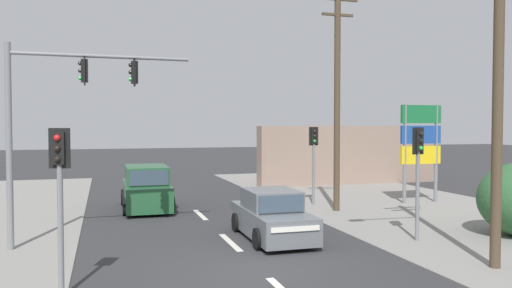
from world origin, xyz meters
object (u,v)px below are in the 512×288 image
utility_pole_midground_right (337,95)px  pedestal_signal_right_kerb (418,164)px  suv_oncoming_mid (146,189)px  utility_pole_foreground_right (495,37)px  shopping_plaza_sign (421,139)px  sedan_oncoming_near (272,216)px  traffic_signal_mast (57,107)px  pedestal_signal_left_kerb (60,183)px  pedestal_signal_far_median (314,152)px

utility_pole_midground_right → pedestal_signal_right_kerb: (-0.06, -5.75, -2.49)m
utility_pole_midground_right → suv_oncoming_mid: (-7.65, 2.83, -4.02)m
utility_pole_midground_right → utility_pole_foreground_right: bearing=-90.6°
shopping_plaza_sign → sedan_oncoming_near: size_ratio=1.08×
utility_pole_midground_right → sedan_oncoming_near: utility_pole_midground_right is taller
utility_pole_foreground_right → traffic_signal_mast: bearing=152.1°
pedestal_signal_left_kerb → suv_oncoming_mid: 11.22m
utility_pole_foreground_right → suv_oncoming_mid: (-7.57, 11.71, -4.93)m
shopping_plaza_sign → sedan_oncoming_near: (-9.02, -4.93, -2.28)m
pedestal_signal_right_kerb → sedan_oncoming_near: size_ratio=0.84×
traffic_signal_mast → suv_oncoming_mid: (3.05, 6.08, -3.26)m
sedan_oncoming_near → pedestal_signal_far_median: bearing=55.6°
pedestal_signal_far_median → sedan_oncoming_near: bearing=-124.4°
utility_pole_foreground_right → traffic_signal_mast: utility_pole_foreground_right is taller
utility_pole_midground_right → suv_oncoming_mid: size_ratio=2.05×
utility_pole_foreground_right → sedan_oncoming_near: size_ratio=2.55×
pedestal_signal_left_kerb → pedestal_signal_far_median: size_ratio=1.00×
pedestal_signal_far_median → shopping_plaza_sign: 5.14m
utility_pole_foreground_right → suv_oncoming_mid: size_ratio=2.39×
traffic_signal_mast → utility_pole_midground_right: bearing=16.9°
pedestal_signal_left_kerb → shopping_plaza_sign: bearing=30.6°
utility_pole_midground_right → shopping_plaza_sign: utility_pole_midground_right is taller
utility_pole_foreground_right → pedestal_signal_far_median: bearing=91.0°
shopping_plaza_sign → sedan_oncoming_near: 10.53m
utility_pole_foreground_right → pedestal_signal_far_median: (-0.18, 10.69, -3.39)m
suv_oncoming_mid → traffic_signal_mast: bearing=-116.6°
pedestal_signal_far_median → sedan_oncoming_near: size_ratio=0.84×
pedestal_signal_right_kerb → pedestal_signal_far_median: same height
pedestal_signal_right_kerb → suv_oncoming_mid: 11.56m
pedestal_signal_left_kerb → suv_oncoming_mid: size_ratio=0.78×
pedestal_signal_far_median → sedan_oncoming_near: pedestal_signal_far_median is taller
utility_pole_midground_right → pedestal_signal_left_kerb: bearing=-142.2°
pedestal_signal_left_kerb → suv_oncoming_mid: bearing=76.3°
utility_pole_foreground_right → pedestal_signal_far_median: size_ratio=3.06×
pedestal_signal_right_kerb → traffic_signal_mast: bearing=166.8°
pedestal_signal_left_kerb → shopping_plaza_sign: shopping_plaza_sign is taller
pedestal_signal_left_kerb → sedan_oncoming_near: bearing=33.4°
pedestal_signal_left_kerb → sedan_oncoming_near: size_ratio=0.84×
pedestal_signal_far_median → suv_oncoming_mid: (-7.39, 1.02, -1.53)m
sedan_oncoming_near → suv_oncoming_mid: 7.64m
utility_pole_foreground_right → pedestal_signal_far_median: 11.22m
utility_pole_foreground_right → sedan_oncoming_near: (-4.18, 4.86, -5.11)m
pedestal_signal_left_kerb → pedestal_signal_far_median: (10.01, 9.79, 0.00)m
utility_pole_foreground_right → shopping_plaza_sign: size_ratio=2.37×
traffic_signal_mast → pedestal_signal_right_kerb: (10.65, -2.50, -1.73)m
utility_pole_midground_right → pedestal_signal_left_kerb: (-10.28, -7.98, -2.49)m
pedestal_signal_left_kerb → traffic_signal_mast: bearing=95.2°
traffic_signal_mast → pedestal_signal_far_median: bearing=25.9°
shopping_plaza_sign → pedestal_signal_right_kerb: bearing=-125.8°
utility_pole_foreground_right → suv_oncoming_mid: 14.78m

